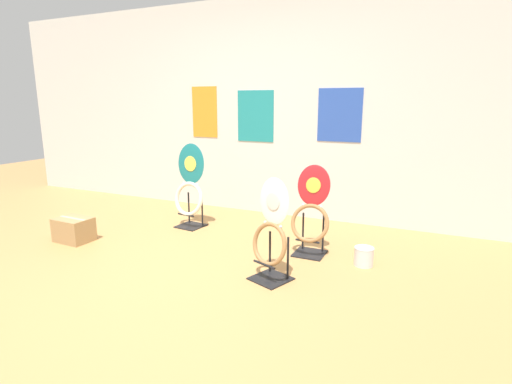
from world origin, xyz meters
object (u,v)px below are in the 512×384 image
toilet_seat_display_teal_sax (190,191)px  storage_box (74,230)px  paint_can (364,256)px  toilet_seat_display_white_plain (271,235)px  toilet_seat_display_crimson_swirl (311,213)px

toilet_seat_display_teal_sax → storage_box: size_ratio=2.59×
paint_can → storage_box: size_ratio=0.46×
toilet_seat_display_white_plain → storage_box: size_ratio=2.27×
toilet_seat_display_crimson_swirl → paint_can: (0.50, -0.07, -0.30)m
toilet_seat_display_white_plain → paint_can: size_ratio=4.89×
toilet_seat_display_white_plain → paint_can: (0.62, 0.60, -0.29)m
toilet_seat_display_white_plain → storage_box: toilet_seat_display_white_plain is taller
toilet_seat_display_crimson_swirl → storage_box: toilet_seat_display_crimson_swirl is taller
storage_box → paint_can: bearing=12.1°
toilet_seat_display_white_plain → toilet_seat_display_teal_sax: size_ratio=0.88×
toilet_seat_display_white_plain → storage_box: 2.18m
toilet_seat_display_white_plain → toilet_seat_display_teal_sax: (-1.36, 0.90, 0.04)m
toilet_seat_display_teal_sax → toilet_seat_display_white_plain: bearing=-33.5°
toilet_seat_display_white_plain → toilet_seat_display_crimson_swirl: 0.68m
toilet_seat_display_white_plain → paint_can: toilet_seat_display_white_plain is taller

